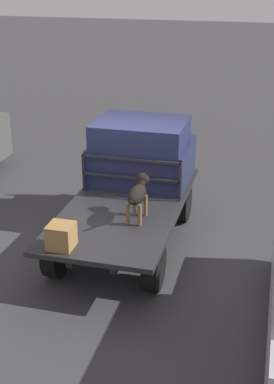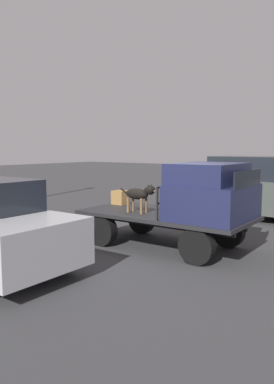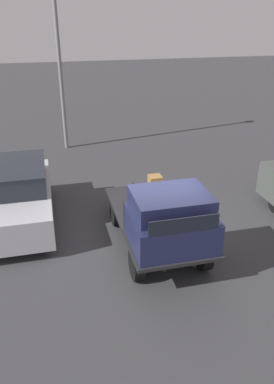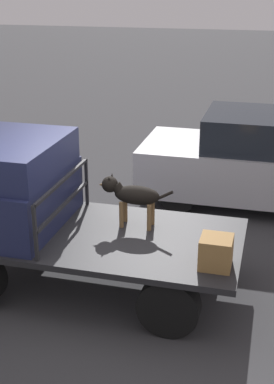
# 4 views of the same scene
# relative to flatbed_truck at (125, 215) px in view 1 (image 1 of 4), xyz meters

# --- Properties ---
(ground_plane) EXTENTS (80.00, 80.00, 0.00)m
(ground_plane) POSITION_rel_flatbed_truck_xyz_m (0.00, 0.00, -0.58)
(ground_plane) COLOR #38383A
(flatbed_truck) EXTENTS (4.00, 1.92, 0.79)m
(flatbed_truck) POSITION_rel_flatbed_truck_xyz_m (0.00, 0.00, 0.00)
(flatbed_truck) COLOR black
(flatbed_truck) RESTS_ON ground
(truck_cab) EXTENTS (1.54, 1.80, 1.19)m
(truck_cab) POSITION_rel_flatbed_truck_xyz_m (1.15, 0.00, 0.77)
(truck_cab) COLOR #1E2347
(truck_cab) RESTS_ON flatbed_truck
(truck_headboard) EXTENTS (0.04, 1.80, 0.71)m
(truck_headboard) POSITION_rel_flatbed_truck_xyz_m (0.35, 0.00, 0.69)
(truck_headboard) COLOR #232326
(truck_headboard) RESTS_ON flatbed_truck
(dog) EXTENTS (1.02, 0.26, 0.71)m
(dog) POSITION_rel_flatbed_truck_xyz_m (-0.47, -0.35, 0.66)
(dog) COLOR brown
(dog) RESTS_ON flatbed_truck
(cargo_crate) EXTENTS (0.37, 0.37, 0.37)m
(cargo_crate) POSITION_rel_flatbed_truck_xyz_m (-1.72, 0.48, 0.40)
(cargo_crate) COLOR olive
(cargo_crate) RESTS_ON flatbed_truck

